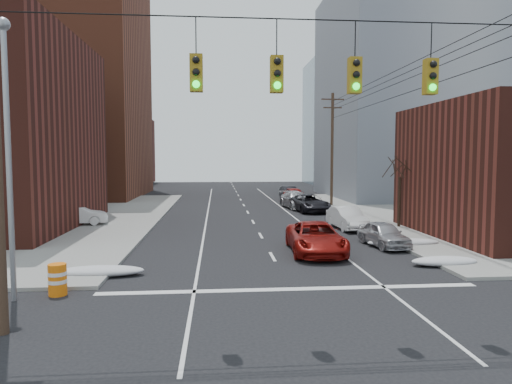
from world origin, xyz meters
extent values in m
plane|color=black|center=(0.00, 0.00, 0.00)|extent=(160.00, 160.00, 0.00)
cube|color=brown|center=(-24.00, 48.00, 15.00)|extent=(24.00, 20.00, 30.00)
cube|color=#4D1F17|center=(-26.00, 74.00, 6.00)|extent=(22.00, 18.00, 12.00)
cube|color=gray|center=(22.00, 44.00, 12.50)|extent=(22.00, 20.00, 25.00)
cube|color=gray|center=(24.00, 70.00, 11.00)|extent=(20.00, 18.00, 22.00)
cylinder|color=#473323|center=(8.50, 34.00, 5.50)|extent=(0.28, 0.28, 11.00)
cube|color=#473323|center=(8.50, 34.00, 10.40)|extent=(2.20, 0.12, 0.12)
cube|color=#473323|center=(8.50, 34.00, 9.60)|extent=(1.80, 0.12, 0.12)
cylinder|color=black|center=(0.00, 3.00, 8.60)|extent=(17.00, 0.04, 0.04)
cylinder|color=black|center=(-3.20, 3.00, 8.10)|extent=(0.03, 0.03, 1.00)
cube|color=olive|center=(-3.20, 3.00, 7.10)|extent=(0.35, 0.30, 1.00)
sphere|color=black|center=(-3.20, 2.83, 7.42)|extent=(0.20, 0.20, 0.20)
sphere|color=black|center=(-3.20, 2.83, 7.10)|extent=(0.20, 0.20, 0.20)
sphere|color=#0CE526|center=(-3.20, 2.83, 6.78)|extent=(0.20, 0.20, 0.20)
cylinder|color=black|center=(-1.00, 3.00, 8.10)|extent=(0.03, 0.03, 1.00)
cube|color=olive|center=(-1.00, 3.00, 7.10)|extent=(0.35, 0.30, 1.00)
sphere|color=black|center=(-1.00, 2.83, 7.42)|extent=(0.20, 0.20, 0.20)
sphere|color=black|center=(-1.00, 2.83, 7.10)|extent=(0.20, 0.20, 0.20)
sphere|color=#0CE526|center=(-1.00, 2.83, 6.78)|extent=(0.20, 0.20, 0.20)
cylinder|color=black|center=(1.20, 3.00, 8.10)|extent=(0.03, 0.03, 1.00)
cube|color=olive|center=(1.20, 3.00, 7.10)|extent=(0.35, 0.30, 1.00)
sphere|color=black|center=(1.20, 2.83, 7.42)|extent=(0.20, 0.20, 0.20)
sphere|color=black|center=(1.20, 2.83, 7.10)|extent=(0.20, 0.20, 0.20)
sphere|color=#0CE526|center=(1.20, 2.83, 6.78)|extent=(0.20, 0.20, 0.20)
cylinder|color=black|center=(3.40, 3.00, 8.10)|extent=(0.03, 0.03, 1.00)
cube|color=olive|center=(3.40, 3.00, 7.10)|extent=(0.35, 0.30, 1.00)
sphere|color=black|center=(3.40, 2.83, 7.42)|extent=(0.20, 0.20, 0.20)
sphere|color=black|center=(3.40, 2.83, 7.10)|extent=(0.20, 0.20, 0.20)
sphere|color=#0CE526|center=(3.40, 2.83, 6.78)|extent=(0.20, 0.20, 0.20)
cylinder|color=gray|center=(-9.50, 6.00, 4.50)|extent=(0.18, 0.18, 9.00)
sphere|color=gray|center=(-9.50, 6.00, 9.10)|extent=(0.44, 0.44, 0.44)
cylinder|color=black|center=(9.60, 20.00, 1.75)|extent=(0.20, 0.20, 3.50)
cylinder|color=black|center=(9.98, 20.12, 4.07)|extent=(0.27, 0.82, 1.19)
cylinder|color=black|center=(9.82, 20.57, 4.16)|extent=(1.17, 0.54, 1.38)
cylinder|color=black|center=(9.17, 20.74, 4.19)|extent=(1.44, 1.00, 1.48)
cylinder|color=black|center=(9.20, 20.06, 4.07)|extent=(0.17, 0.84, 1.19)
cylinder|color=black|center=(9.15, 19.58, 4.16)|extent=(0.82, 0.99, 1.40)
cylinder|color=black|center=(9.66, 19.15, 4.19)|extent=(1.74, 0.21, 1.43)
cylinder|color=black|center=(9.93, 19.77, 4.07)|extent=(0.48, 0.73, 1.20)
ellipsoid|color=silver|center=(-7.40, 9.00, 0.21)|extent=(3.50, 1.08, 0.42)
ellipsoid|color=silver|center=(7.40, 9.50, 0.21)|extent=(3.00, 1.08, 0.42)
ellipsoid|color=silver|center=(7.40, 14.00, 0.21)|extent=(4.00, 1.08, 0.42)
imported|color=maroon|center=(2.27, 12.70, 0.77)|extent=(2.81, 5.66, 1.54)
imported|color=#AEAEB3|center=(6.29, 14.02, 0.68)|extent=(2.04, 4.12, 1.35)
imported|color=white|center=(6.05, 20.15, 0.74)|extent=(1.89, 4.59, 1.48)
imported|color=black|center=(5.48, 29.99, 0.76)|extent=(3.26, 5.79, 1.53)
imported|color=#A1A0A5|center=(4.80, 32.75, 0.78)|extent=(2.91, 5.62, 1.56)
imported|color=maroon|center=(5.69, 39.06, 0.77)|extent=(2.17, 4.64, 1.54)
imported|color=black|center=(5.65, 42.55, 0.73)|extent=(1.83, 4.53, 1.46)
imported|color=silver|center=(-12.35, 22.54, 0.82)|extent=(4.27, 2.25, 1.34)
imported|color=silver|center=(-14.97, 23.09, 0.85)|extent=(5.10, 2.40, 1.41)
imported|color=silver|center=(-17.80, 27.51, 0.87)|extent=(4.56, 2.92, 1.45)
cylinder|color=orange|center=(-8.24, 6.50, 0.55)|extent=(0.68, 0.68, 1.11)
cylinder|color=white|center=(-8.24, 6.50, 0.78)|extent=(0.69, 0.69, 0.13)
cylinder|color=white|center=(-8.24, 6.50, 0.50)|extent=(0.69, 0.69, 0.13)
camera|label=1|loc=(-2.65, -9.68, 4.82)|focal=32.00mm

